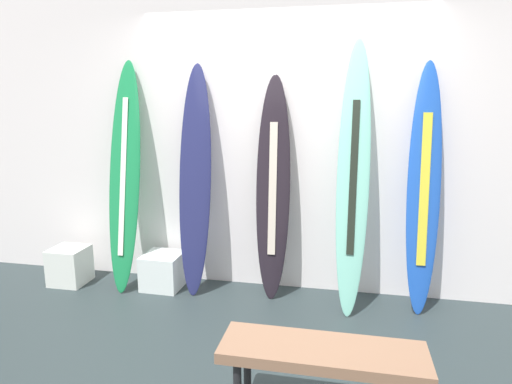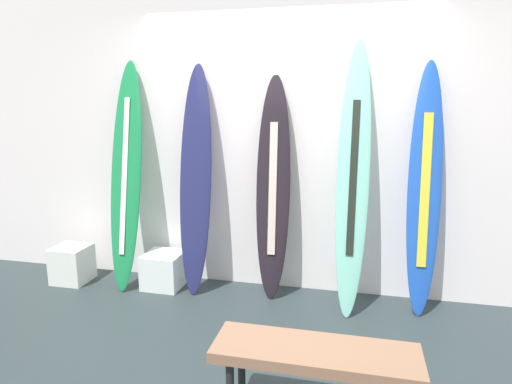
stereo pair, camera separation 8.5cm
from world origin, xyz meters
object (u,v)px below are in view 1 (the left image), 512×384
Objects in this scene: surfboard_seafoam at (353,177)px; display_block_left at (70,265)px; surfboard_emerald at (125,178)px; bench at (322,358)px; surfboard_charcoal at (273,190)px; surfboard_cobalt at (424,190)px; surfboard_navy at (195,182)px; display_block_center at (163,271)px.

surfboard_seafoam is 2.79m from display_block_left.
surfboard_emerald is 2.52m from bench.
surfboard_emerald reaches higher than surfboard_charcoal.
surfboard_emerald reaches higher than surfboard_cobalt.
surfboard_emerald is 5.99× the size of display_block_left.
surfboard_seafoam reaches higher than surfboard_cobalt.
bench is (2.49, -1.47, 0.24)m from display_block_left.
bench is at bearing -30.56° from display_block_left.
surfboard_cobalt is 3.31m from display_block_left.
surfboard_seafoam is 1.09× the size of surfboard_cobalt.
surfboard_seafoam is (0.68, -0.09, 0.15)m from surfboard_charcoal.
surfboard_navy reaches higher than surfboard_cobalt.
surfboard_seafoam is (1.38, -0.05, 0.10)m from surfboard_navy.
surfboard_emerald is 5.92× the size of display_block_center.
display_block_center is at bearing 179.15° from surfboard_seafoam.
surfboard_navy is 1.92× the size of bench.
surfboard_navy is 2.09m from bench.
surfboard_seafoam is at bearing -173.38° from surfboard_cobalt.
surfboard_emerald is 2.04m from surfboard_seafoam.
surfboard_charcoal reaches higher than display_block_center.
surfboard_seafoam is at bearing -0.85° from display_block_center.
surfboard_seafoam reaches higher than surfboard_navy.
surfboard_cobalt is 5.84× the size of display_block_left.
display_block_center is (-0.33, -0.02, -0.85)m from surfboard_navy.
surfboard_emerald is at bearing -177.09° from surfboard_navy.
bench is (1.90, -1.54, -0.62)m from surfboard_emerald.
display_block_center is (0.92, 0.09, -0.01)m from display_block_left.
surfboard_emerald is 0.94m from display_block_center.
display_block_left is 0.33× the size of bench.
surfboard_navy reaches higher than surfboard_charcoal.
surfboard_emerald reaches higher than display_block_center.
surfboard_navy is 0.92× the size of surfboard_seafoam.
display_block_center is at bearing -175.85° from surfboard_navy.
surfboard_navy is at bearing 127.96° from bench.
display_block_left is at bearing -172.54° from surfboard_emerald.
display_block_left is at bearing -174.61° from display_block_center.
surfboard_seafoam reaches higher than surfboard_charcoal.
surfboard_navy is 1.38m from surfboard_seafoam.
surfboard_emerald is 2.60m from surfboard_cobalt.
surfboard_emerald reaches higher than display_block_left.
surfboard_emerald is 1.02× the size of surfboard_navy.
surfboard_seafoam is at bearing -2.05° from surfboard_navy.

